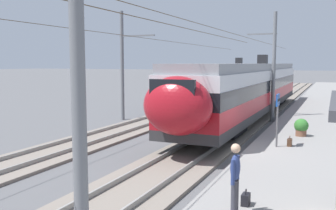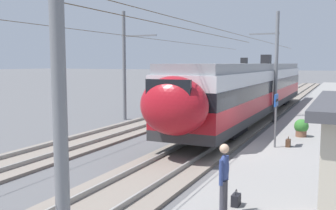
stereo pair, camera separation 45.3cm
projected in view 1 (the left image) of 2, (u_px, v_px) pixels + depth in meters
The scene contains 13 objects.
ground_plane at pixel (229, 156), 15.59m from camera, with size 400.00×400.00×0.00m, color #565659.
track_near at pixel (196, 151), 16.18m from camera, with size 120.00×3.00×0.28m.
track_far at pixel (91, 140), 18.44m from camera, with size 120.00×3.00×0.28m.
train_near_platform at pixel (250, 87), 25.90m from camera, with size 27.73×3.01×4.27m.
train_far_track at pixel (227, 78), 41.20m from camera, with size 32.42×2.94×4.27m.
catenary_mast_west at pixel (72, 54), 5.91m from camera, with size 39.49×1.96×7.78m.
catenary_mast_mid at pixel (272, 64), 24.48m from camera, with size 39.49×1.96×7.20m.
catenary_mast_far_side at pixel (124, 63), 25.15m from camera, with size 39.49×2.62×7.35m.
platform_sign at pixel (278, 108), 15.54m from camera, with size 0.70×0.08×2.24m.
passenger_walking at pixel (235, 175), 8.55m from camera, with size 0.53×0.22×1.69m.
handbag_beside_passenger at pixel (246, 199), 9.24m from camera, with size 0.32×0.18×0.42m.
handbag_near_sign at pixel (290, 142), 15.82m from camera, with size 0.32×0.18×0.45m.
potted_plant_platform_edge at pixel (301, 127), 17.99m from camera, with size 0.67×0.67×0.85m.
Camera 1 is at (-14.97, -3.91, 3.87)m, focal length 39.81 mm.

